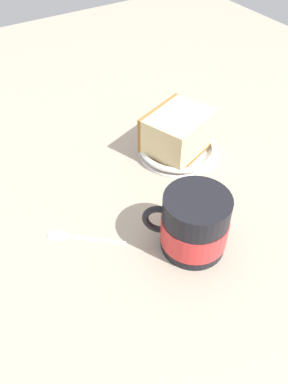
{
  "coord_description": "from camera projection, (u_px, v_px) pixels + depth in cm",
  "views": [
    {
      "loc": [
        23.62,
        44.81,
        42.3
      ],
      "look_at": [
        1.69,
        9.91,
        3.0
      ],
      "focal_mm": 37.53,
      "sensor_mm": 36.0,
      "label": 1
    }
  ],
  "objects": [
    {
      "name": "cake_slice",
      "position": [
        178.0,
        132.0,
        0.66
      ],
      "size": [
        12.69,
        11.46,
        6.71
      ],
      "color": "#9E662D",
      "rests_on": "small_plate"
    },
    {
      "name": "small_plate",
      "position": [
        178.0,
        149.0,
        0.68
      ],
      "size": [
        13.29,
        13.29,
        1.72
      ],
      "color": "white",
      "rests_on": "ground_plane"
    },
    {
      "name": "teaspoon",
      "position": [
        69.0,
        235.0,
        0.55
      ],
      "size": [
        9.27,
        8.16,
        0.8
      ],
      "color": "silver",
      "rests_on": "ground_plane"
    },
    {
      "name": "tea_mug",
      "position": [
        192.0,
        226.0,
        0.51
      ],
      "size": [
        9.49,
        9.14,
        8.66
      ],
      "color": "black",
      "rests_on": "ground_plane"
    },
    {
      "name": "ground_plane",
      "position": [
        121.0,
        174.0,
        0.67
      ],
      "size": [
        135.39,
        135.39,
        3.53
      ],
      "primitive_type": "cube",
      "color": "tan"
    }
  ]
}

